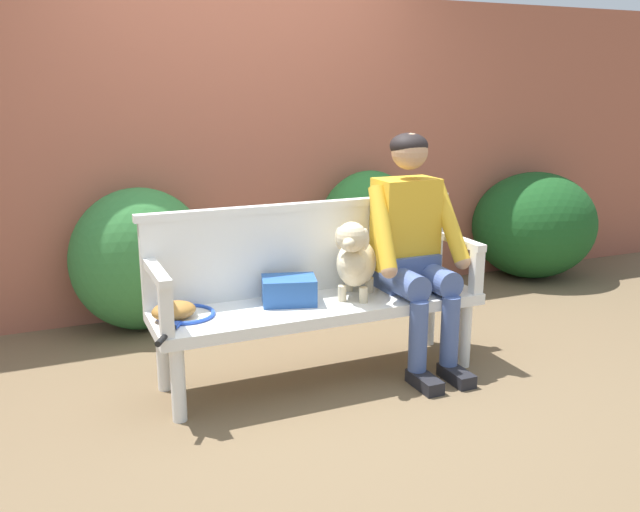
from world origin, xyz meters
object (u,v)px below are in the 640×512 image
Objects in this scene: tennis_racket at (184,316)px; dog_on_bench at (355,259)px; baseball_glove at (174,311)px; garden_bench at (320,311)px; person_seated at (412,242)px; sports_bag at (289,290)px.

dog_on_bench is at bearing -3.47° from tennis_racket.
garden_bench is at bearing -8.81° from baseball_glove.
garden_bench is 0.34m from dog_on_bench.
person_seated is 0.75m from sports_bag.
baseball_glove is at bearing -178.65° from sports_bag.
tennis_racket is at bearing 176.53° from dog_on_bench.
garden_bench is at bearing -13.85° from sports_bag.
person_seated is at bearing -1.11° from garden_bench.
sports_bag is (-0.35, 0.07, -0.15)m from dog_on_bench.
garden_bench is 8.10× the size of baseball_glove.
dog_on_bench is 0.78× the size of tennis_racket.
dog_on_bench reaches higher than baseball_glove.
dog_on_bench is at bearing -10.20° from baseball_glove.
garden_bench is 0.21m from sports_bag.
baseball_glove is (-1.33, 0.04, -0.23)m from person_seated.
person_seated is 1.35m from baseball_glove.
sports_bag is at bearing 175.96° from person_seated.
tennis_racket is 0.06m from baseball_glove.
garden_bench is at bearing 178.89° from person_seated.
sports_bag is (-0.16, 0.04, 0.13)m from garden_bench.
person_seated is 4.67× the size of sports_bag.
tennis_racket is 2.02× the size of sports_bag.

